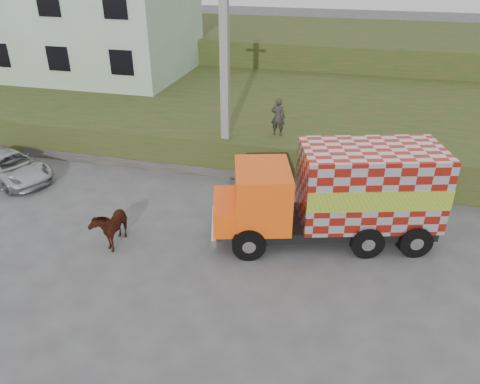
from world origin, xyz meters
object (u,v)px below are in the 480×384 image
(utility_pole, at_px, (225,71))
(pedestrian, at_px, (278,117))
(cow, at_px, (111,225))
(suv, at_px, (9,167))
(cargo_truck, at_px, (338,194))

(utility_pole, relative_size, pedestrian, 5.35)
(cow, bearing_deg, pedestrian, 54.37)
(cow, distance_m, pedestrian, 7.79)
(suv, xyz_separation_m, pedestrian, (9.92, 3.51, 1.70))
(cargo_truck, bearing_deg, pedestrian, 104.41)
(suv, relative_size, pedestrian, 2.63)
(cow, distance_m, suv, 6.71)
(cargo_truck, xyz_separation_m, pedestrian, (-2.69, 4.55, 0.69))
(utility_pole, height_order, cargo_truck, utility_pole)
(utility_pole, height_order, cow, utility_pole)
(pedestrian, bearing_deg, cow, 61.83)
(cow, xyz_separation_m, pedestrian, (3.93, 6.53, 1.60))
(cow, bearing_deg, utility_pole, 66.01)
(cargo_truck, bearing_deg, suv, 159.11)
(cargo_truck, bearing_deg, utility_pole, 124.42)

